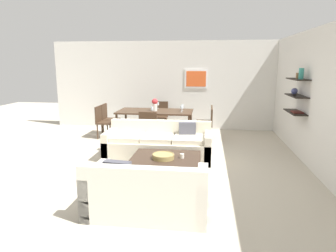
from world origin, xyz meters
name	(u,v)px	position (x,y,z in m)	size (l,w,h in m)	color
ground_plane	(158,163)	(0.00, 0.00, 0.00)	(18.00, 18.00, 0.00)	#BCB29E
back_wall_unit	(185,86)	(0.30, 3.53, 1.35)	(8.40, 0.09, 2.70)	silver
right_wall_shelf_unit	(308,97)	(3.03, 0.60, 1.35)	(0.34, 8.20, 2.70)	silver
sofa_beige	(159,145)	(-0.03, 0.34, 0.29)	(2.25, 0.90, 0.78)	beige
loveseat_white	(147,193)	(0.21, -2.13, 0.29)	(1.63, 0.90, 0.78)	silver
coffee_table	(166,168)	(0.28, -0.78, 0.19)	(1.22, 1.04, 0.38)	#38281E
decorative_bowl	(163,156)	(0.25, -0.86, 0.43)	(0.39, 0.39, 0.09)	#99844C
candle_jar	(182,156)	(0.57, -0.78, 0.42)	(0.07, 0.07, 0.08)	silver
dining_table	(155,113)	(-0.43, 2.21, 0.69)	(2.04, 1.04, 0.75)	#422D1E
dining_chair_head	(160,114)	(-0.43, 3.14, 0.50)	(0.44, 0.44, 0.88)	#422D1E
dining_chair_foot	(149,126)	(-0.43, 1.28, 0.50)	(0.44, 0.44, 0.88)	#422D1E
dining_chair_right_far	(207,119)	(1.00, 2.44, 0.50)	(0.44, 0.44, 0.88)	#422D1E
dining_chair_left_near	(103,120)	(-1.85, 1.98, 0.50)	(0.44, 0.44, 0.88)	#422D1E
dining_chair_right_near	(207,122)	(1.00, 1.98, 0.50)	(0.44, 0.44, 0.88)	#422D1E
dining_chair_left_far	(108,117)	(-1.85, 2.44, 0.50)	(0.44, 0.44, 0.88)	#422D1E
wine_glass_head	(158,104)	(-0.43, 2.67, 0.88)	(0.07, 0.07, 0.18)	silver
wine_glass_foot	(152,109)	(-0.43, 1.75, 0.88)	(0.07, 0.07, 0.18)	silver
wine_glass_right_far	(182,106)	(0.31, 2.34, 0.86)	(0.07, 0.07, 0.17)	silver
wine_glass_right_near	(182,107)	(0.31, 2.08, 0.88)	(0.07, 0.07, 0.17)	silver
centerpiece_vase	(155,104)	(-0.44, 2.21, 0.93)	(0.16, 0.16, 0.33)	silver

